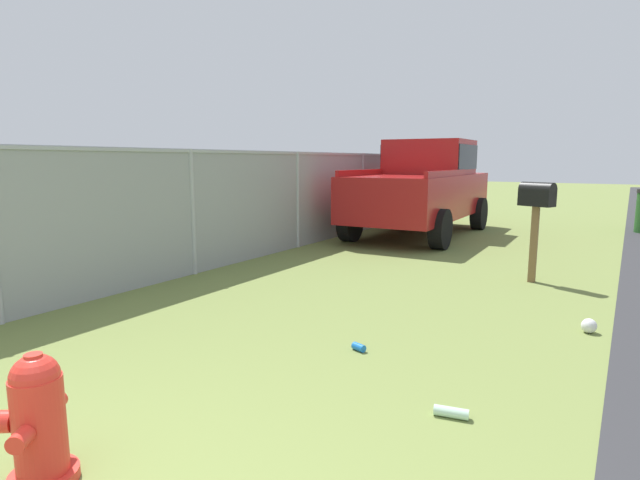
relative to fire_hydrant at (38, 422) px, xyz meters
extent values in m
cylinder|color=red|center=(0.00, 0.00, -0.30)|extent=(0.34, 0.34, 0.06)
cylinder|color=red|center=(0.00, 0.00, -0.04)|extent=(0.25, 0.25, 0.55)
sphere|color=red|center=(0.00, 0.00, 0.24)|extent=(0.24, 0.24, 0.24)
cylinder|color=red|center=(0.00, 0.00, 0.32)|extent=(0.09, 0.09, 0.08)
cylinder|color=red|center=(-0.14, -0.11, 0.01)|extent=(0.14, 0.14, 0.09)
cylinder|color=red|center=(0.15, 0.10, 0.01)|extent=(0.14, 0.14, 0.09)
cube|color=brown|center=(5.96, -1.40, 0.18)|extent=(0.09, 0.09, 1.04)
cube|color=black|center=(5.96, -1.40, 0.81)|extent=(0.35, 0.48, 0.22)
cylinder|color=black|center=(5.96, -1.40, 0.92)|extent=(0.35, 0.48, 0.20)
cube|color=red|center=(6.07, -1.40, 0.88)|extent=(0.02, 0.04, 0.18)
cube|color=maroon|center=(9.32, 1.47, 0.55)|extent=(4.85, 2.02, 0.90)
cube|color=maroon|center=(9.90, 1.49, 1.38)|extent=(1.68, 1.77, 0.76)
cube|color=black|center=(9.90, 1.49, 1.38)|extent=(1.64, 1.80, 0.53)
cube|color=maroon|center=(8.24, 2.30, 1.06)|extent=(2.49, 0.16, 0.12)
cube|color=maroon|center=(8.30, 0.58, 1.06)|extent=(2.49, 0.16, 0.12)
cylinder|color=black|center=(10.87, 2.45, 0.05)|extent=(0.77, 0.28, 0.76)
cylinder|color=black|center=(10.93, 0.59, 0.05)|extent=(0.77, 0.28, 0.76)
cylinder|color=black|center=(7.71, 2.35, 0.05)|extent=(0.77, 0.28, 0.76)
cylinder|color=black|center=(7.77, 0.49, 0.05)|extent=(0.77, 0.28, 0.76)
cylinder|color=#9EA3A8|center=(3.90, 2.87, 0.57)|extent=(0.07, 0.07, 1.80)
cylinder|color=#9EA3A8|center=(6.59, 2.87, 0.57)|extent=(0.07, 0.07, 1.80)
cylinder|color=#9EA3A8|center=(9.27, 2.87, 0.57)|extent=(0.07, 0.07, 1.80)
cylinder|color=#9EA3A8|center=(11.96, 2.87, 0.57)|extent=(0.07, 0.07, 1.80)
cylinder|color=#9EA3A8|center=(14.64, 2.87, 0.57)|extent=(0.07, 0.07, 1.80)
cube|color=#9EA3A8|center=(6.59, 2.87, 1.44)|extent=(16.11, 0.04, 0.04)
cube|color=gray|center=(6.59, 2.87, 0.57)|extent=(16.11, 0.01, 1.80)
cylinder|color=#B2D8BF|center=(1.76, -1.59, -0.30)|extent=(0.11, 0.23, 0.07)
sphere|color=silver|center=(4.04, -2.22, -0.26)|extent=(0.14, 0.14, 0.14)
cylinder|color=blue|center=(2.47, -0.55, -0.30)|extent=(0.10, 0.13, 0.07)
camera|label=1|loc=(-1.27, -2.46, 1.31)|focal=28.32mm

